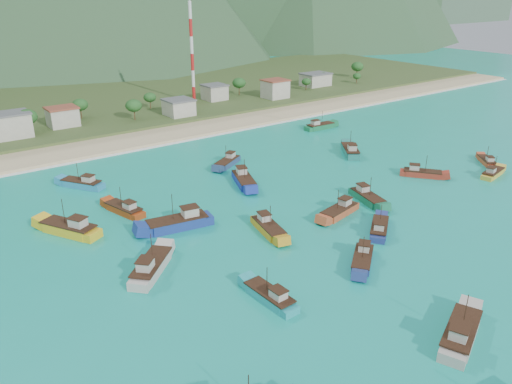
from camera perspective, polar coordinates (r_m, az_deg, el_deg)
ground at (r=90.95m, az=4.22°, el=-5.95°), size 600.00×600.00×0.00m
beach at (r=154.97m, az=-15.19°, el=5.45°), size 400.00×18.00×1.20m
land at (r=211.45m, az=-21.57°, el=9.08°), size 400.00×110.00×2.40m
surf_line at (r=146.50m, az=-13.77°, el=4.63°), size 400.00×2.50×0.08m
village at (r=176.73m, az=-15.02°, el=9.07°), size 205.51×29.12×7.26m
vegetation at (r=172.17m, az=-21.70°, el=8.10°), size 277.22×26.00×8.84m
radio_tower at (r=194.50m, az=-7.33°, el=15.42°), size 1.20×1.20×36.96m
boat_0 at (r=97.21m, az=-8.83°, el=-3.55°), size 13.44×5.96×7.67m
boat_1 at (r=75.25m, az=1.62°, el=-11.93°), size 3.27×9.91×5.80m
boat_2 at (r=165.88m, az=7.31°, el=7.42°), size 10.85×3.82×6.31m
boat_4 at (r=135.71m, az=25.44°, el=1.90°), size 9.49×4.31×5.41m
boat_6 at (r=117.47m, az=-1.41°, el=1.32°), size 7.50×12.14×6.91m
boat_8 at (r=73.15m, az=22.33°, el=-14.81°), size 12.13×7.55×6.90m
boat_10 at (r=100.25m, az=-20.50°, el=-3.99°), size 9.19×12.65×7.34m
boat_12 at (r=97.48m, az=13.91°, el=-4.13°), size 9.49×8.05×5.72m
boat_13 at (r=128.84m, az=18.39°, el=1.99°), size 8.38×9.70×5.88m
boat_14 at (r=130.29m, az=-3.28°, el=3.36°), size 10.30×7.74×6.01m
boat_16 at (r=86.36m, az=12.07°, el=-7.58°), size 9.56×8.18×5.78m
boat_17 at (r=122.47m, az=-19.25°, el=0.86°), size 8.38×10.58×6.25m
boat_18 at (r=105.96m, az=-14.81°, el=-1.99°), size 5.42×10.54×5.98m
boat_20 at (r=83.66m, az=-11.88°, el=-8.45°), size 10.90×10.61×6.94m
boat_21 at (r=102.98m, az=9.51°, el=-2.22°), size 10.90×5.22×6.19m
boat_23 at (r=141.35m, az=10.73°, el=4.60°), size 9.71×11.40×6.88m
boat_24 at (r=94.70m, az=1.42°, el=-4.18°), size 5.31×10.83×6.15m
boat_25 at (r=110.70m, az=12.59°, el=-0.67°), size 5.76×10.97×6.22m
boat_29 at (r=144.64m, az=24.89°, el=3.14°), size 7.43×8.12×5.03m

